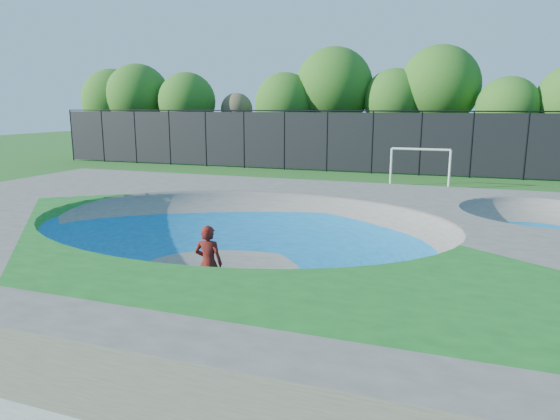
# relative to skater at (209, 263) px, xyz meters

# --- Properties ---
(ground) EXTENTS (120.00, 120.00, 0.00)m
(ground) POSITION_rel_skater_xyz_m (-0.10, 1.99, -0.87)
(ground) COLOR #1E5818
(ground) RESTS_ON ground
(skate_deck) EXTENTS (22.00, 14.00, 1.50)m
(skate_deck) POSITION_rel_skater_xyz_m (-0.10, 1.99, -0.12)
(skate_deck) COLOR gray
(skate_deck) RESTS_ON ground
(skater) EXTENTS (0.68, 0.48, 1.74)m
(skater) POSITION_rel_skater_xyz_m (0.00, 0.00, 0.00)
(skater) COLOR #AD1C0D
(skater) RESTS_ON ground
(skateboard) EXTENTS (0.79, 0.25, 0.05)m
(skateboard) POSITION_rel_skater_xyz_m (0.00, 0.00, -0.85)
(skateboard) COLOR black
(skateboard) RESTS_ON ground
(soccer_goal) EXTENTS (3.18, 0.12, 2.10)m
(soccer_goal) POSITION_rel_skater_xyz_m (3.25, 18.28, 0.58)
(soccer_goal) COLOR white
(soccer_goal) RESTS_ON ground
(fence) EXTENTS (48.09, 0.09, 4.04)m
(fence) POSITION_rel_skater_xyz_m (-0.10, 22.99, 1.22)
(fence) COLOR black
(fence) RESTS_ON ground
(treeline) EXTENTS (52.44, 7.32, 8.70)m
(treeline) POSITION_rel_skater_xyz_m (-0.47, 28.06, 4.14)
(treeline) COLOR #4A2F25
(treeline) RESTS_ON ground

